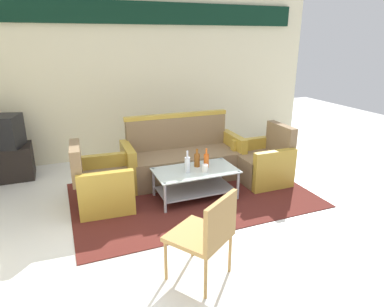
% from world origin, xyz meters
% --- Properties ---
extents(ground_plane, '(14.00, 14.00, 0.00)m').
position_xyz_m(ground_plane, '(0.00, 0.00, 0.00)').
color(ground_plane, white).
extents(wall_back, '(6.52, 0.19, 2.80)m').
position_xyz_m(wall_back, '(0.00, 3.05, 1.48)').
color(wall_back, beige).
rests_on(wall_back, ground).
extents(rug, '(3.20, 2.05, 0.01)m').
position_xyz_m(rug, '(0.03, 0.95, 0.01)').
color(rug, '#511E19').
rests_on(rug, ground).
extents(couch, '(1.82, 0.78, 0.96)m').
position_xyz_m(couch, '(0.13, 1.58, 0.32)').
color(couch, '#7F6647').
rests_on(couch, rug).
extents(armchair_left, '(0.74, 0.80, 0.85)m').
position_xyz_m(armchair_left, '(-1.15, 1.09, 0.29)').
color(armchair_left, '#7F6647').
rests_on(armchair_left, rug).
extents(armchair_right, '(0.70, 0.76, 0.85)m').
position_xyz_m(armchair_right, '(1.22, 1.01, 0.29)').
color(armchair_right, '#7F6647').
rests_on(armchair_right, rug).
extents(coffee_table, '(1.10, 0.60, 0.40)m').
position_xyz_m(coffee_table, '(0.05, 0.86, 0.27)').
color(coffee_table, silver).
rests_on(coffee_table, rug).
extents(bottle_brown, '(0.08, 0.08, 0.25)m').
position_xyz_m(bottle_brown, '(0.12, 0.97, 0.51)').
color(bottle_brown, brown).
rests_on(bottle_brown, coffee_table).
extents(bottle_orange, '(0.07, 0.07, 0.27)m').
position_xyz_m(bottle_orange, '(0.22, 0.89, 0.51)').
color(bottle_orange, '#D85919').
rests_on(bottle_orange, coffee_table).
extents(bottle_clear, '(0.07, 0.07, 0.30)m').
position_xyz_m(bottle_clear, '(-0.08, 0.82, 0.52)').
color(bottle_clear, silver).
rests_on(bottle_clear, coffee_table).
extents(cup, '(0.08, 0.08, 0.10)m').
position_xyz_m(cup, '(0.14, 0.75, 0.46)').
color(cup, silver).
rests_on(cup, coffee_table).
extents(tv_stand, '(0.80, 0.50, 0.52)m').
position_xyz_m(tv_stand, '(-2.41, 2.55, 0.26)').
color(tv_stand, black).
rests_on(tv_stand, ground).
extents(wicker_chair, '(0.67, 0.67, 0.84)m').
position_xyz_m(wicker_chair, '(-0.48, -0.70, 0.49)').
color(wicker_chair, '#AD844C').
rests_on(wicker_chair, ground).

